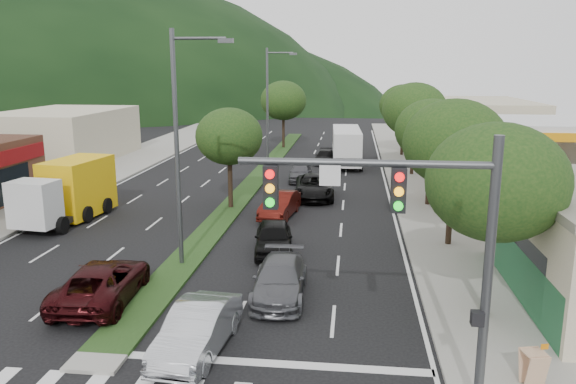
# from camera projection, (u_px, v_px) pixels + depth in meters

# --- Properties ---
(ground) EXTENTS (160.00, 160.00, 0.00)m
(ground) POSITION_uv_depth(u_px,v_px,m) (102.00, 357.00, 16.82)
(ground) COLOR black
(ground) RESTS_ON ground
(sidewalk_right) EXTENTS (5.00, 90.00, 0.15)m
(sidewalk_right) POSITION_uv_depth(u_px,v_px,m) (426.00, 188.00, 39.62)
(sidewalk_right) COLOR gray
(sidewalk_right) RESTS_ON ground
(sidewalk_left) EXTENTS (6.00, 90.00, 0.15)m
(sidewalk_left) POSITION_uv_depth(u_px,v_px,m) (83.00, 180.00, 42.50)
(sidewalk_left) COLOR gray
(sidewalk_left) RESTS_ON ground
(median) EXTENTS (1.60, 56.00, 0.12)m
(median) POSITION_uv_depth(u_px,v_px,m) (258.00, 176.00, 43.94)
(median) COLOR #1B3513
(median) RESTS_ON ground
(traffic_signal) EXTENTS (6.12, 0.40, 7.00)m
(traffic_signal) POSITION_uv_depth(u_px,v_px,m) (423.00, 233.00, 13.29)
(traffic_signal) COLOR #47494C
(traffic_signal) RESTS_ON ground
(gas_canopy) EXTENTS (12.20, 8.20, 5.25)m
(gas_canopy) POSITION_uv_depth(u_px,v_px,m) (542.00, 130.00, 34.97)
(gas_canopy) COLOR silver
(gas_canopy) RESTS_ON ground
(bldg_left_far) EXTENTS (9.00, 14.00, 4.60)m
(bldg_left_far) POSITION_uv_depth(u_px,v_px,m) (65.00, 135.00, 51.41)
(bldg_left_far) COLOR beige
(bldg_left_far) RESTS_ON ground
(bldg_right_far) EXTENTS (10.00, 16.00, 5.20)m
(bldg_right_far) POSITION_uv_depth(u_px,v_px,m) (475.00, 126.00, 56.68)
(bldg_right_far) COLOR beige
(bldg_right_far) RESTS_ON ground
(tree_r_a) EXTENTS (4.60, 4.60, 6.63)m
(tree_r_a) POSITION_uv_depth(u_px,v_px,m) (496.00, 182.00, 18.28)
(tree_r_a) COLOR black
(tree_r_a) RESTS_ON sidewalk_right
(tree_r_b) EXTENTS (4.80, 4.80, 6.94)m
(tree_r_b) POSITION_uv_depth(u_px,v_px,m) (455.00, 143.00, 25.99)
(tree_r_b) COLOR black
(tree_r_b) RESTS_ON sidewalk_right
(tree_r_c) EXTENTS (4.40, 4.40, 6.48)m
(tree_r_c) POSITION_uv_depth(u_px,v_px,m) (431.00, 130.00, 33.80)
(tree_r_c) COLOR black
(tree_r_c) RESTS_ON sidewalk_right
(tree_r_d) EXTENTS (5.00, 5.00, 7.17)m
(tree_r_d) POSITION_uv_depth(u_px,v_px,m) (415.00, 110.00, 43.40)
(tree_r_d) COLOR black
(tree_r_d) RESTS_ON sidewalk_right
(tree_r_e) EXTENTS (4.60, 4.60, 6.71)m
(tree_r_e) POSITION_uv_depth(u_px,v_px,m) (404.00, 105.00, 53.15)
(tree_r_e) COLOR black
(tree_r_e) RESTS_ON sidewalk_right
(tree_med_near) EXTENTS (4.00, 4.00, 6.02)m
(tree_med_near) POSITION_uv_depth(u_px,v_px,m) (229.00, 137.00, 33.29)
(tree_med_near) COLOR black
(tree_med_near) RESTS_ON median
(tree_med_far) EXTENTS (4.80, 4.80, 6.94)m
(tree_med_far) POSITION_uv_depth(u_px,v_px,m) (283.00, 101.00, 58.36)
(tree_med_far) COLOR black
(tree_med_far) RESTS_ON median
(streetlight_near) EXTENTS (2.60, 0.25, 10.00)m
(streetlight_near) POSITION_uv_depth(u_px,v_px,m) (181.00, 138.00, 23.33)
(streetlight_near) COLOR #47494C
(streetlight_near) RESTS_ON ground
(streetlight_mid) EXTENTS (2.60, 0.25, 10.00)m
(streetlight_mid) POSITION_uv_depth(u_px,v_px,m) (270.00, 101.00, 47.55)
(streetlight_mid) COLOR #47494C
(streetlight_mid) RESTS_ON ground
(sedan_silver) EXTENTS (1.96, 4.59, 1.47)m
(sedan_silver) POSITION_uv_depth(u_px,v_px,m) (197.00, 329.00, 16.97)
(sedan_silver) COLOR silver
(sedan_silver) RESTS_ON ground
(suv_maroon) EXTENTS (2.83, 5.48, 1.48)m
(suv_maroon) POSITION_uv_depth(u_px,v_px,m) (102.00, 283.00, 20.63)
(suv_maroon) COLOR black
(suv_maroon) RESTS_ON ground
(car_queue_a) EXTENTS (2.27, 4.47, 1.46)m
(car_queue_a) POSITION_uv_depth(u_px,v_px,m) (274.00, 238.00, 26.02)
(car_queue_a) COLOR black
(car_queue_a) RESTS_ON ground
(car_queue_b) EXTENTS (2.10, 4.78, 1.37)m
(car_queue_b) POSITION_uv_depth(u_px,v_px,m) (280.00, 279.00, 21.08)
(car_queue_b) COLOR #535459
(car_queue_b) RESTS_ON ground
(car_queue_c) EXTENTS (2.08, 4.53, 1.44)m
(car_queue_c) POSITION_uv_depth(u_px,v_px,m) (280.00, 205.00, 32.28)
(car_queue_c) COLOR #4A110C
(car_queue_c) RESTS_ON ground
(car_queue_d) EXTENTS (2.86, 5.57, 1.50)m
(car_queue_d) POSITION_uv_depth(u_px,v_px,m) (314.00, 187.00, 36.94)
(car_queue_d) COLOR black
(car_queue_d) RESTS_ON ground
(car_queue_e) EXTENTS (1.68, 4.00, 1.35)m
(car_queue_e) POSITION_uv_depth(u_px,v_px,m) (300.00, 172.00, 42.35)
(car_queue_e) COLOR #4B4A4F
(car_queue_e) RESTS_ON ground
(car_queue_f) EXTENTS (1.96, 4.22, 1.19)m
(car_queue_f) POSITION_uv_depth(u_px,v_px,m) (325.00, 157.00, 49.99)
(car_queue_f) COLOR black
(car_queue_f) RESTS_ON ground
(box_truck) EXTENTS (3.26, 7.03, 3.35)m
(box_truck) POSITION_uv_depth(u_px,v_px,m) (70.00, 192.00, 31.47)
(box_truck) COLOR silver
(box_truck) RESTS_ON ground
(motorhome) EXTENTS (2.95, 8.38, 3.17)m
(motorhome) POSITION_uv_depth(u_px,v_px,m) (346.00, 146.00, 49.09)
(motorhome) COLOR silver
(motorhome) RESTS_ON ground
(a_frame_sign) EXTENTS (0.71, 0.77, 1.29)m
(a_frame_sign) POSITION_uv_depth(u_px,v_px,m) (533.00, 365.00, 14.97)
(a_frame_sign) COLOR tan
(a_frame_sign) RESTS_ON sidewalk_right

